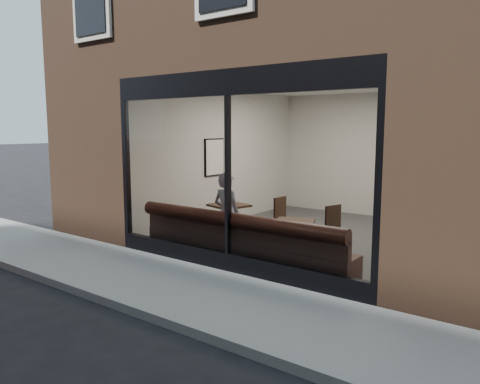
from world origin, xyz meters
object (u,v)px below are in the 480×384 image
Objects in this scene: cafe_table_right at (295,222)px; cafe_table_left at (229,205)px; person at (227,216)px; banquette at (243,252)px; cafe_chair_right at (324,242)px; cafe_chair_left at (272,231)px.

cafe_table_left is at bearing 161.32° from cafe_table_right.
cafe_table_right is (1.16, 0.37, -0.03)m from person.
cafe_chair_right is at bearing 60.52° from banquette.
banquette is 1.71m from cafe_chair_left.
banquette is 5.91× the size of cafe_table_left.
cafe_table_right reaches higher than banquette.
cafe_table_left is at bearing 32.79° from cafe_chair_left.
cafe_chair_left is at bearing 136.93° from cafe_table_right.
cafe_chair_left is at bearing 106.49° from banquette.
banquette is at bearing 162.52° from person.
banquette reaches higher than cafe_chair_left.
person is 4.04× the size of cafe_chair_right.
cafe_chair_left is (-0.48, 1.64, 0.01)m from banquette.
cafe_table_left is at bearing -50.74° from person.
cafe_chair_right is (0.80, 1.41, 0.01)m from banquette.
person is 1.27m from cafe_table_left.
banquette is 10.46× the size of cafe_chair_right.
cafe_chair_left is at bearing -87.35° from person.
person is at bearing -162.27° from cafe_table_right.
cafe_chair_right is (0.12, 0.86, -0.50)m from cafe_table_right.
cafe_table_left is at bearing 21.98° from cafe_chair_right.
banquette is 6.32× the size of cafe_table_right.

